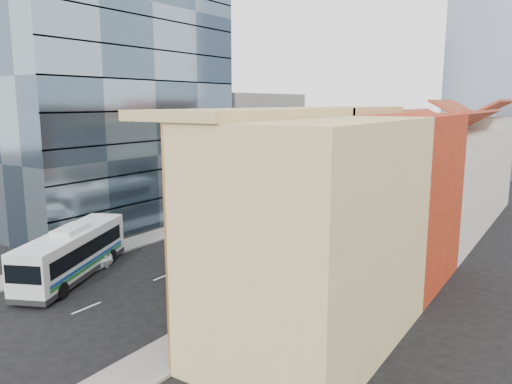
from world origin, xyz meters
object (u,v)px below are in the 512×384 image
Objects in this scene: shophouse_tan at (316,234)px; bus_left_far at (236,217)px; sedan_left at (90,263)px; office_tower at (114,82)px; bus_right at (237,239)px; bus_left_near at (72,252)px.

bus_left_far is at bearing 136.69° from shophouse_tan.
sedan_left is (-19.50, 0.72, -5.34)m from shophouse_tan.
office_tower is (-31.00, 14.00, 9.00)m from shophouse_tan.
office_tower is 7.76× the size of sedan_left.
office_tower reaches higher than bus_right.
bus_right is (4.44, -6.04, -0.09)m from bus_left_far.
office_tower is at bearing 103.15° from bus_left_near.
bus_left_far reaches higher than bus_left_near.
office_tower is at bearing 120.11° from sedan_left.
shophouse_tan is 19.93m from bus_left_near.
office_tower reaches higher than bus_left_far.
bus_left_far is (-16.00, 15.08, -4.03)m from shophouse_tan.
bus_left_near is 1.99m from sedan_left.
bus_left_far is (15.00, 1.08, -13.03)m from office_tower.
office_tower reaches higher than shophouse_tan.
office_tower reaches higher than bus_left_near.
bus_left_near is (11.50, -14.80, -13.05)m from office_tower.
shophouse_tan is at bearing -41.43° from bus_left_far.
bus_left_far is at bearing 145.24° from bus_right.
shophouse_tan is 3.62× the size of sedan_left.
bus_left_near is at bearing -177.66° from shophouse_tan.
shophouse_tan is 1.14× the size of bus_left_far.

